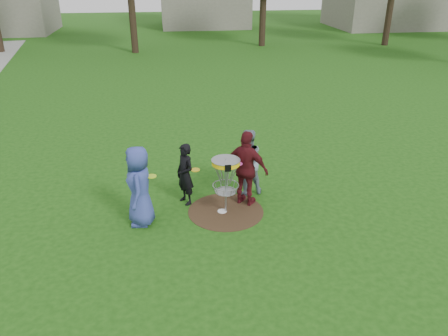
{
  "coord_description": "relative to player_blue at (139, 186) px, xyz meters",
  "views": [
    {
      "loc": [
        -1.3,
        -8.88,
        5.31
      ],
      "look_at": [
        0.0,
        0.3,
        1.0
      ],
      "focal_mm": 35.0,
      "sensor_mm": 36.0,
      "label": 1
    }
  ],
  "objects": [
    {
      "name": "ground",
      "position": [
        1.95,
        0.22,
        -0.92
      ],
      "size": [
        100.0,
        100.0,
        0.0
      ],
      "primitive_type": "plane",
      "color": "#19470F",
      "rests_on": "ground"
    },
    {
      "name": "disc_golf_basket",
      "position": [
        1.95,
        0.22,
        0.1
      ],
      "size": [
        0.66,
        0.67,
        1.38
      ],
      "color": "#9EA0A5",
      "rests_on": "ground"
    },
    {
      "name": "player_grey",
      "position": [
        2.6,
        1.08,
        -0.07
      ],
      "size": [
        0.91,
        0.75,
        1.72
      ],
      "primitive_type": "imported",
      "rotation": [
        0.0,
        0.0,
        3.27
      ],
      "color": "gray",
      "rests_on": "ground"
    },
    {
      "name": "player_blue",
      "position": [
        0.0,
        0.0,
        0.0
      ],
      "size": [
        0.61,
        0.92,
        1.85
      ],
      "primitive_type": "imported",
      "rotation": [
        0.0,
        0.0,
        -1.6
      ],
      "color": "#38469B",
      "rests_on": "ground"
    },
    {
      "name": "player_maroon",
      "position": [
        2.49,
        0.54,
        0.01
      ],
      "size": [
        1.15,
        1.02,
        1.87
      ],
      "primitive_type": "imported",
      "rotation": [
        0.0,
        0.0,
        2.51
      ],
      "color": "#57141A",
      "rests_on": "ground"
    },
    {
      "name": "dirt_patch",
      "position": [
        1.95,
        0.22,
        -0.92
      ],
      "size": [
        1.8,
        1.8,
        0.01
      ],
      "primitive_type": "cylinder",
      "color": "#47331E",
      "rests_on": "ground"
    },
    {
      "name": "player_black",
      "position": [
        1.04,
        0.79,
        -0.16
      ],
      "size": [
        0.6,
        0.67,
        1.53
      ],
      "primitive_type": "imported",
      "rotation": [
        0.0,
        0.0,
        -1.05
      ],
      "color": "black",
      "rests_on": "ground"
    },
    {
      "name": "held_discs",
      "position": [
        1.56,
        0.48,
        0.14
      ],
      "size": [
        2.37,
        1.05,
        0.22
      ],
      "color": "#BDED1A",
      "rests_on": "ground"
    },
    {
      "name": "disc_on_grass",
      "position": [
        1.86,
        0.22,
        -0.92
      ],
      "size": [
        0.22,
        0.22,
        0.02
      ],
      "primitive_type": "cylinder",
      "color": "white",
      "rests_on": "ground"
    }
  ]
}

